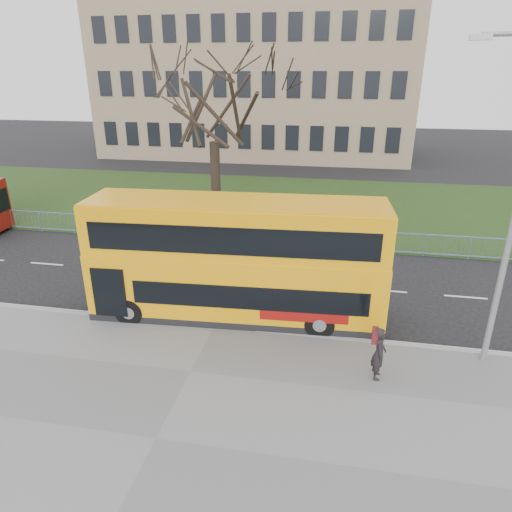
% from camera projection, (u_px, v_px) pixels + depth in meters
% --- Properties ---
extents(ground, '(120.00, 120.00, 0.00)m').
position_uv_depth(ground, '(225.00, 307.00, 16.96)').
color(ground, black).
rests_on(ground, ground).
extents(pavement, '(80.00, 10.50, 0.12)m').
position_uv_depth(pavement, '(156.00, 440.00, 10.79)').
color(pavement, slate).
rests_on(pavement, ground).
extents(kerb, '(80.00, 0.20, 0.14)m').
position_uv_depth(kerb, '(214.00, 327.00, 15.52)').
color(kerb, gray).
rests_on(kerb, ground).
extents(grass_verge, '(80.00, 15.40, 0.08)m').
position_uv_depth(grass_verge, '(278.00, 204.00, 29.96)').
color(grass_verge, '#1F3914').
rests_on(grass_verge, ground).
extents(guard_railing, '(40.00, 0.12, 1.10)m').
position_uv_depth(guard_railing, '(257.00, 235.00, 22.76)').
color(guard_railing, '#657EB4').
rests_on(guard_railing, ground).
extents(bare_tree, '(7.46, 7.46, 10.66)m').
position_uv_depth(bare_tree, '(214.00, 126.00, 24.52)').
color(bare_tree, black).
rests_on(bare_tree, grass_verge).
extents(civic_building, '(30.00, 15.00, 14.00)m').
position_uv_depth(civic_building, '(259.00, 82.00, 47.01)').
color(civic_building, '#90785B').
rests_on(civic_building, ground).
extents(yellow_bus, '(10.13, 2.94, 4.19)m').
position_uv_depth(yellow_bus, '(236.00, 258.00, 15.54)').
color(yellow_bus, '#FFA70A').
rests_on(yellow_bus, ground).
extents(pedestrian, '(0.39, 0.59, 1.58)m').
position_uv_depth(pedestrian, '(379.00, 353.00, 12.63)').
color(pedestrian, black).
rests_on(pedestrian, pavement).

